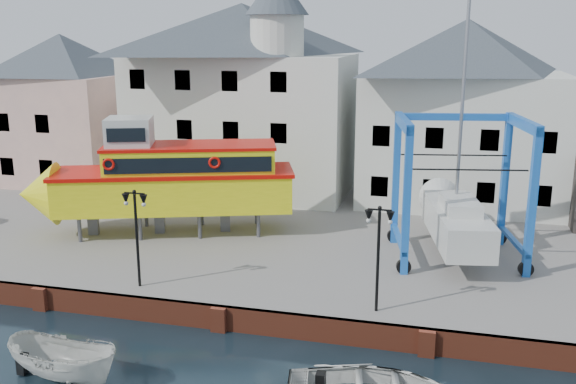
# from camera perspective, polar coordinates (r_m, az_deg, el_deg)

# --- Properties ---
(ground) EXTENTS (140.00, 140.00, 0.00)m
(ground) POSITION_cam_1_polar(r_m,az_deg,el_deg) (26.03, -6.10, -12.14)
(ground) COLOR #15252D
(ground) RESTS_ON ground
(hardstanding) EXTENTS (44.00, 22.00, 1.00)m
(hardstanding) POSITION_cam_1_polar(r_m,az_deg,el_deg) (35.59, 0.04, -3.84)
(hardstanding) COLOR slate
(hardstanding) RESTS_ON ground
(quay_wall) EXTENTS (44.00, 0.47, 1.00)m
(quay_wall) POSITION_cam_1_polar(r_m,az_deg,el_deg) (25.90, -6.05, -11.05)
(quay_wall) COLOR maroon
(quay_wall) RESTS_ON ground
(building_pink) EXTENTS (8.00, 7.00, 10.30)m
(building_pink) POSITION_cam_1_polar(r_m,az_deg,el_deg) (48.04, -19.20, 6.98)
(building_pink) COLOR #DDAC9B
(building_pink) RESTS_ON hardstanding
(building_white_main) EXTENTS (14.00, 8.30, 14.00)m
(building_white_main) POSITION_cam_1_polar(r_m,az_deg,el_deg) (42.52, -3.90, 8.51)
(building_white_main) COLOR silver
(building_white_main) RESTS_ON hardstanding
(building_white_right) EXTENTS (12.00, 8.00, 11.20)m
(building_white_right) POSITION_cam_1_polar(r_m,az_deg,el_deg) (41.10, 15.24, 6.81)
(building_white_right) COLOR silver
(building_white_right) RESTS_ON hardstanding
(lamp_post_left) EXTENTS (1.12, 0.32, 4.20)m
(lamp_post_left) POSITION_cam_1_polar(r_m,az_deg,el_deg) (27.12, -13.40, -1.91)
(lamp_post_left) COLOR black
(lamp_post_left) RESTS_ON hardstanding
(lamp_post_right) EXTENTS (1.12, 0.32, 4.20)m
(lamp_post_right) POSITION_cam_1_polar(r_m,az_deg,el_deg) (24.25, 8.09, -3.56)
(lamp_post_right) COLOR black
(lamp_post_right) RESTS_ON hardstanding
(tour_boat) EXTENTS (14.53, 7.87, 6.19)m
(tour_boat) POSITION_cam_1_polar(r_m,az_deg,el_deg) (34.32, -11.45, 1.11)
(tour_boat) COLOR #59595E
(tour_boat) RESTS_ON hardstanding
(travel_lift) EXTENTS (6.76, 8.75, 12.83)m
(travel_lift) POSITION_cam_1_polar(r_m,az_deg,el_deg) (31.75, 14.54, -1.56)
(travel_lift) COLOR #1765B0
(travel_lift) RESTS_ON hardstanding
(motorboat_a) EXTENTS (4.53, 2.23, 1.68)m
(motorboat_a) POSITION_cam_1_polar(r_m,az_deg,el_deg) (23.85, -19.21, -15.52)
(motorboat_a) COLOR silver
(motorboat_a) RESTS_ON ground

